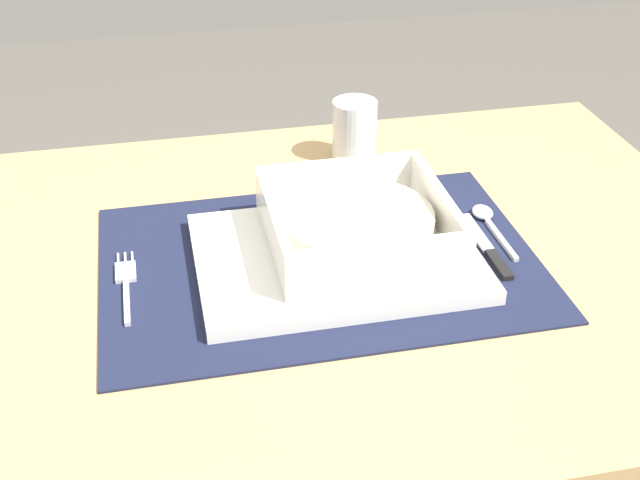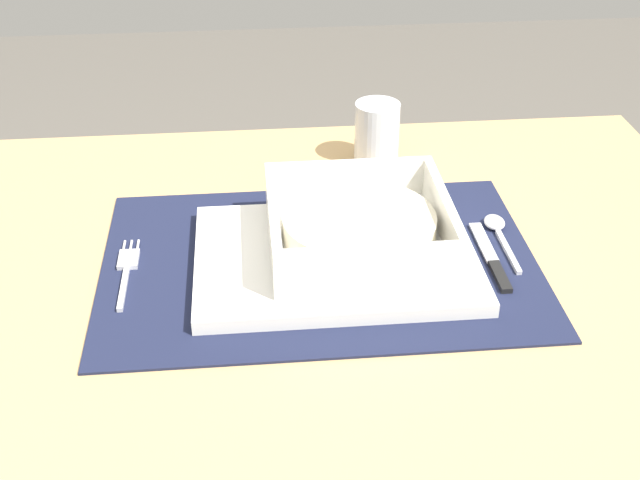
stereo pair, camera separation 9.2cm
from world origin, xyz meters
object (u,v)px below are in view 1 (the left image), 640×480
(dining_table, at_px, (319,334))
(bread_knife, at_px, (460,239))
(porridge_bowl, at_px, (358,226))
(spoon, at_px, (487,218))
(drinking_glass, at_px, (354,134))
(butter_knife, at_px, (488,249))
(fork, at_px, (126,281))

(dining_table, xyz_separation_m, bread_knife, (0.17, -0.00, 0.11))
(porridge_bowl, bearing_deg, dining_table, -179.92)
(spoon, distance_m, drinking_glass, 0.23)
(butter_knife, bearing_deg, fork, 178.92)
(porridge_bowl, relative_size, drinking_glass, 2.32)
(butter_knife, distance_m, drinking_glass, 0.28)
(porridge_bowl, height_order, drinking_glass, drinking_glass)
(porridge_bowl, bearing_deg, butter_knife, -10.70)
(porridge_bowl, xyz_separation_m, butter_knife, (0.14, -0.03, -0.03))
(dining_table, distance_m, butter_knife, 0.22)
(butter_knife, bearing_deg, spoon, 72.19)
(fork, bearing_deg, dining_table, -2.16)
(porridge_bowl, relative_size, spoon, 1.66)
(spoon, bearing_deg, fork, -173.98)
(spoon, height_order, butter_knife, spoon)
(butter_knife, distance_m, bread_knife, 0.04)
(butter_knife, bearing_deg, porridge_bowl, 171.63)
(butter_knife, relative_size, drinking_glass, 1.62)
(porridge_bowl, height_order, butter_knife, porridge_bowl)
(dining_table, bearing_deg, fork, -179.02)
(spoon, xyz_separation_m, bread_knife, (-0.05, -0.04, -0.00))
(butter_knife, bearing_deg, drinking_glass, 111.47)
(fork, height_order, butter_knife, butter_knife)
(fork, xyz_separation_m, butter_knife, (0.40, -0.02, 0.00))
(spoon, relative_size, drinking_glass, 1.40)
(dining_table, height_order, fork, fork)
(porridge_bowl, bearing_deg, bread_knife, -0.31)
(fork, distance_m, bread_knife, 0.38)
(dining_table, relative_size, drinking_glass, 11.61)
(butter_knife, height_order, bread_knife, same)
(dining_table, bearing_deg, drinking_glass, 66.93)
(spoon, bearing_deg, bread_knife, -141.33)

